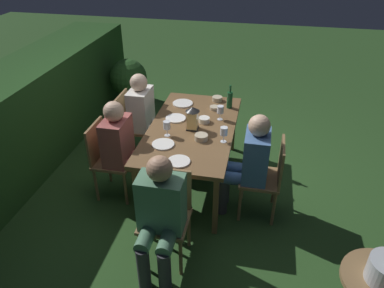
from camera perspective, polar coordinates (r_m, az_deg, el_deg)
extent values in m
plane|color=#26471E|center=(4.42, 0.00, -5.68)|extent=(16.00, 16.00, 0.00)
cube|color=brown|center=(4.03, 0.00, 2.40)|extent=(1.73, 0.93, 0.04)
cube|color=brown|center=(3.55, 3.72, -9.68)|extent=(0.05, 0.05, 0.69)
cube|color=brown|center=(4.85, 6.50, 2.64)|extent=(0.05, 0.05, 0.69)
cube|color=brown|center=(3.70, -8.61, -7.96)|extent=(0.05, 0.05, 0.69)
cube|color=brown|center=(4.97, -2.62, 3.55)|extent=(0.05, 0.05, 0.69)
cube|color=brown|center=(3.79, 10.54, -5.33)|extent=(0.42, 0.40, 0.03)
cube|color=brown|center=(3.67, 13.79, -2.82)|extent=(0.40, 0.02, 0.42)
cylinder|color=brown|center=(3.79, 7.49, -9.38)|extent=(0.03, 0.03, 0.42)
cylinder|color=brown|center=(4.07, 7.96, -6.10)|extent=(0.03, 0.03, 0.42)
cylinder|color=brown|center=(3.80, 12.67, -9.91)|extent=(0.03, 0.03, 0.42)
cylinder|color=brown|center=(4.08, 12.74, -6.60)|extent=(0.03, 0.03, 0.42)
cube|color=#426699|center=(3.64, 10.00, -1.89)|extent=(0.38, 0.24, 0.50)
sphere|color=#D1A889|center=(3.46, 10.52, 2.86)|extent=(0.21, 0.21, 0.21)
cylinder|color=#426699|center=(3.70, 7.43, -5.47)|extent=(0.13, 0.36, 0.13)
cylinder|color=#426699|center=(3.85, 7.68, -3.88)|extent=(0.13, 0.36, 0.13)
cylinder|color=#333338|center=(3.86, 4.80, -8.02)|extent=(0.11, 0.11, 0.45)
cylinder|color=#333338|center=(4.00, 5.14, -6.40)|extent=(0.11, 0.11, 0.45)
cube|color=brown|center=(4.69, -8.48, 2.65)|extent=(0.42, 0.40, 0.03)
cube|color=brown|center=(4.65, -10.89, 5.28)|extent=(0.40, 0.03, 0.42)
cylinder|color=brown|center=(4.90, -5.72, 1.17)|extent=(0.03, 0.03, 0.42)
cylinder|color=brown|center=(4.61, -6.99, -1.07)|extent=(0.03, 0.03, 0.42)
cylinder|color=brown|center=(5.00, -9.45, 1.56)|extent=(0.03, 0.03, 0.42)
cylinder|color=brown|center=(4.72, -10.92, -0.60)|extent=(0.03, 0.03, 0.42)
cube|color=white|center=(4.55, -8.03, 5.50)|extent=(0.38, 0.24, 0.50)
sphere|color=beige|center=(4.41, -8.36, 9.51)|extent=(0.21, 0.21, 0.21)
cylinder|color=white|center=(4.69, -5.84, 3.24)|extent=(0.13, 0.36, 0.13)
cylinder|color=white|center=(4.54, -6.49, 2.18)|extent=(0.13, 0.36, 0.13)
cylinder|color=#333338|center=(4.77, -3.85, 0.55)|extent=(0.11, 0.11, 0.45)
cylinder|color=#333338|center=(4.62, -4.42, -0.58)|extent=(0.11, 0.11, 0.45)
cube|color=brown|center=(3.26, -4.31, -12.00)|extent=(0.40, 0.42, 0.03)
cube|color=brown|center=(3.25, -3.59, -6.90)|extent=(0.03, 0.40, 0.42)
cylinder|color=brown|center=(3.28, -1.79, -17.33)|extent=(0.03, 0.03, 0.42)
cylinder|color=brown|center=(3.36, -8.03, -16.24)|extent=(0.03, 0.03, 0.42)
cylinder|color=brown|center=(3.51, -0.49, -13.22)|extent=(0.03, 0.03, 0.42)
cylinder|color=brown|center=(3.58, -6.27, -12.32)|extent=(0.03, 0.03, 0.42)
cube|color=#4C7A5B|center=(3.04, -4.81, -9.15)|extent=(0.24, 0.38, 0.50)
sphere|color=tan|center=(2.83, -5.12, -3.87)|extent=(0.21, 0.21, 0.21)
cylinder|color=#4C7A5B|center=(3.09, -3.68, -14.38)|extent=(0.36, 0.13, 0.13)
cylinder|color=#4C7A5B|center=(3.13, -6.96, -13.83)|extent=(0.36, 0.13, 0.13)
cylinder|color=#333338|center=(3.17, -4.31, -19.41)|extent=(0.11, 0.11, 0.45)
cylinder|color=#333338|center=(3.21, -7.58, -18.79)|extent=(0.11, 0.11, 0.45)
cube|color=brown|center=(4.08, -12.03, -2.60)|extent=(0.42, 0.40, 0.03)
cube|color=brown|center=(4.03, -14.84, 0.37)|extent=(0.40, 0.03, 0.42)
cylinder|color=brown|center=(4.28, -8.69, -4.04)|extent=(0.03, 0.03, 0.42)
cylinder|color=brown|center=(4.02, -10.38, -6.97)|extent=(0.03, 0.03, 0.42)
cylinder|color=brown|center=(4.40, -12.88, -3.47)|extent=(0.03, 0.03, 0.42)
cylinder|color=brown|center=(4.14, -14.80, -6.25)|extent=(0.03, 0.03, 0.42)
cube|color=#9E4C47|center=(3.91, -11.64, 0.50)|extent=(0.38, 0.24, 0.50)
sphere|color=#D1A889|center=(3.75, -12.20, 5.00)|extent=(0.21, 0.21, 0.21)
cylinder|color=#9E4C47|center=(4.06, -8.99, -1.92)|extent=(0.13, 0.36, 0.13)
cylinder|color=#9E4C47|center=(3.92, -9.86, -3.34)|extent=(0.13, 0.36, 0.13)
cylinder|color=#333338|center=(4.15, -6.63, -4.92)|extent=(0.11, 0.11, 0.45)
cylinder|color=#333338|center=(4.01, -7.40, -6.41)|extent=(0.11, 0.11, 0.45)
cube|color=black|center=(3.98, 0.09, 2.48)|extent=(0.12, 0.12, 0.01)
cube|color=#F9D17A|center=(3.93, 0.09, 3.85)|extent=(0.11, 0.11, 0.20)
cone|color=black|center=(3.87, 0.09, 5.49)|extent=(0.15, 0.15, 0.05)
cylinder|color=#195128|center=(4.43, 5.91, 6.87)|extent=(0.07, 0.07, 0.20)
cylinder|color=#195128|center=(4.37, 6.02, 8.59)|extent=(0.03, 0.03, 0.09)
cylinder|color=silver|center=(3.76, 4.94, 0.39)|extent=(0.06, 0.06, 0.00)
cylinder|color=silver|center=(3.74, 4.97, 0.94)|extent=(0.01, 0.01, 0.08)
cylinder|color=silver|center=(3.70, 5.03, 2.03)|extent=(0.08, 0.08, 0.08)
cylinder|color=maroon|center=(3.71, 5.01, 1.71)|extent=(0.07, 0.07, 0.03)
cylinder|color=silver|center=(3.87, -3.90, 1.37)|extent=(0.06, 0.06, 0.00)
cylinder|color=silver|center=(3.85, -3.93, 1.91)|extent=(0.01, 0.01, 0.08)
cylinder|color=silver|center=(3.81, -3.97, 2.99)|extent=(0.08, 0.08, 0.08)
cylinder|color=maroon|center=(3.82, -3.96, 2.68)|extent=(0.07, 0.07, 0.03)
cylinder|color=silver|center=(4.19, 4.40, 3.89)|extent=(0.06, 0.06, 0.00)
cylinder|color=silver|center=(4.17, 4.42, 4.40)|extent=(0.01, 0.01, 0.08)
cylinder|color=silver|center=(4.13, 4.47, 5.41)|extent=(0.08, 0.08, 0.08)
cylinder|color=maroon|center=(4.14, 4.45, 5.12)|extent=(0.07, 0.07, 0.03)
cylinder|color=white|center=(3.70, -4.55, -0.04)|extent=(0.23, 0.23, 0.01)
cylinder|color=white|center=(4.19, -2.58, 4.05)|extent=(0.23, 0.23, 0.01)
cylinder|color=white|center=(4.54, -1.46, 6.39)|extent=(0.25, 0.25, 0.01)
cylinder|color=white|center=(3.44, -2.08, -2.73)|extent=(0.22, 0.22, 0.01)
cylinder|color=#BCAD8E|center=(4.63, 3.98, 7.09)|extent=(0.13, 0.13, 0.06)
cylinder|color=#424C1E|center=(4.62, 3.99, 7.22)|extent=(0.11, 0.11, 0.02)
cylinder|color=#BCAD8E|center=(3.77, 1.45, 1.06)|extent=(0.14, 0.14, 0.06)
cylinder|color=tan|center=(3.76, 1.45, 1.22)|extent=(0.12, 0.12, 0.02)
cylinder|color=#BCAD8E|center=(4.40, 3.53, 5.66)|extent=(0.11, 0.11, 0.04)
cylinder|color=#477533|center=(4.40, 3.53, 5.75)|extent=(0.09, 0.09, 0.01)
cylinder|color=silver|center=(4.11, 1.92, 3.80)|extent=(0.12, 0.12, 0.06)
cylinder|color=beige|center=(4.10, 1.93, 3.94)|extent=(0.11, 0.11, 0.02)
cylinder|color=brown|center=(2.84, 27.82, -18.55)|extent=(0.55, 0.55, 0.03)
cube|color=#1E4219|center=(4.93, -25.21, 3.47)|extent=(4.88, 0.83, 1.20)
cylinder|color=brown|center=(6.09, -9.59, 6.69)|extent=(0.32, 0.32, 0.31)
sphere|color=#234C1E|center=(5.93, -9.94, 10.21)|extent=(0.58, 0.58, 0.58)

